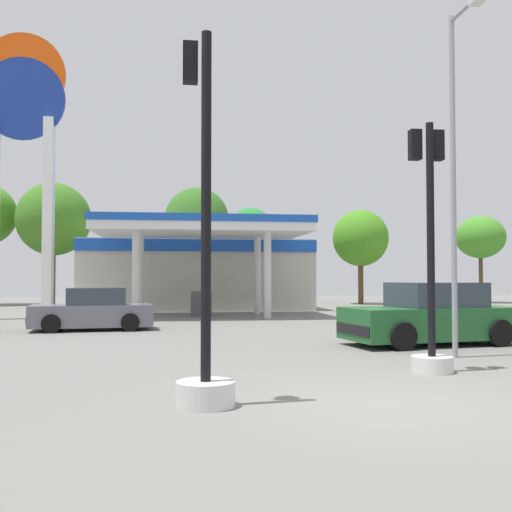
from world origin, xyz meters
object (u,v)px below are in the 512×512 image
object	(u,v)px
corner_streetlamp	(457,151)
tree_4	(361,238)
station_pole_sign	(22,139)
car_0	(431,316)
traffic_signal_1	(204,309)
car_3	(93,311)
tree_2	(197,220)
tree_3	(250,234)
traffic_signal_0	(430,284)
tree_5	(480,238)
tree_1	(54,219)

from	to	relation	value
corner_streetlamp	tree_4	bearing A→B (deg)	77.03
tree_4	station_pole_sign	bearing A→B (deg)	-148.32
station_pole_sign	car_0	bearing A→B (deg)	-40.25
car_0	traffic_signal_1	size ratio (longest dim) A/B	0.92
station_pole_sign	car_3	world-z (taller)	station_pole_sign
station_pole_sign	tree_2	size ratio (longest dim) A/B	1.68
car_3	tree_3	world-z (taller)	tree_3
traffic_signal_1	corner_streetlamp	xyz separation A→B (m)	(5.66, 3.96, 3.18)
traffic_signal_1	traffic_signal_0	bearing A→B (deg)	28.61
traffic_signal_0	tree_4	distance (m)	27.49
traffic_signal_1	tree_5	size ratio (longest dim) A/B	0.88
traffic_signal_1	tree_2	distance (m)	27.94
tree_2	tree_3	distance (m)	4.33
car_0	traffic_signal_0	size ratio (longest dim) A/B	1.02
station_pole_sign	tree_4	size ratio (longest dim) A/B	1.99
tree_1	tree_5	distance (m)	27.75
traffic_signal_0	tree_2	distance (m)	25.80
traffic_signal_0	traffic_signal_1	xyz separation A→B (m)	(-4.30, -2.34, -0.31)
tree_2	tree_4	distance (m)	10.66
car_3	tree_1	bearing A→B (deg)	105.32
car_0	tree_2	bearing A→B (deg)	104.27
car_3	station_pole_sign	bearing A→B (deg)	123.50
tree_3	tree_4	world-z (taller)	tree_3
traffic_signal_0	tree_4	world-z (taller)	tree_4
station_pole_sign	tree_1	world-z (taller)	station_pole_sign
station_pole_sign	car_3	distance (m)	9.61
tree_3	corner_streetlamp	world-z (taller)	corner_streetlamp
tree_1	tree_5	bearing A→B (deg)	0.83
car_3	traffic_signal_0	distance (m)	12.15
traffic_signal_0	tree_3	size ratio (longest dim) A/B	0.74
car_0	tree_5	distance (m)	26.96
car_0	corner_streetlamp	world-z (taller)	corner_streetlamp
traffic_signal_1	corner_streetlamp	distance (m)	7.60
tree_5	corner_streetlamp	xyz separation A→B (m)	(-14.29, -25.46, 0.09)
car_3	tree_5	world-z (taller)	tree_5
car_3	corner_streetlamp	xyz separation A→B (m)	(8.76, -7.98, 3.86)
traffic_signal_1	tree_4	xyz separation A→B (m)	(11.38, 28.78, 2.91)
station_pole_sign	car_0	world-z (taller)	station_pole_sign
tree_1	tree_4	world-z (taller)	tree_1
car_3	tree_3	distance (m)	19.97
corner_streetlamp	tree_1	bearing A→B (deg)	118.20
tree_5	corner_streetlamp	size ratio (longest dim) A/B	0.77
tree_3	tree_5	size ratio (longest dim) A/B	1.07
tree_5	traffic_signal_0	bearing A→B (deg)	-120.03
car_0	tree_2	world-z (taller)	tree_2
tree_1	corner_streetlamp	world-z (taller)	corner_streetlamp
tree_1	car_0	bearing A→B (deg)	-58.15
station_pole_sign	corner_streetlamp	xyz separation A→B (m)	(12.48, -13.59, -3.01)
station_pole_sign	tree_1	bearing A→B (deg)	94.81
station_pole_sign	traffic_signal_1	distance (m)	19.81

